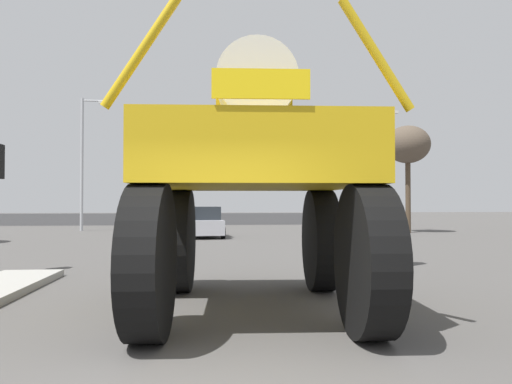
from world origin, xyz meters
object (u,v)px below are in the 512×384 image
Objects in this scene: sedan_ahead at (202,223)px; bare_tree_far_center at (174,144)px; streetlight_far_left at (84,158)px; oversize_sprayer at (254,179)px; streetlight_far_right at (375,163)px; bare_tree_right at (408,146)px; traffic_signal_near_right at (381,167)px.

bare_tree_far_center reaches higher than sedan_ahead.
oversize_sprayer is at bearing -69.27° from streetlight_far_left.
oversize_sprayer is 0.70× the size of bare_tree_far_center.
sedan_ahead is (-1.16, 16.55, -1.39)m from oversize_sprayer.
streetlight_far_right is 0.94× the size of bare_tree_far_center.
streetlight_far_left is 19.25m from bare_tree_right.
streetlight_far_right reaches higher than oversize_sprayer.
sedan_ahead is 1.18× the size of traffic_signal_near_right.
bare_tree_right is (6.75, 14.36, 2.31)m from traffic_signal_near_right.
oversize_sprayer is 30.42m from bare_tree_far_center.
bare_tree_right is at bearing -26.44° from oversize_sprayer.
bare_tree_right is 0.78× the size of bare_tree_far_center.
bare_tree_far_center is at bearing 9.59° from oversize_sprayer.
bare_tree_far_center reaches higher than oversize_sprayer.
traffic_signal_near_right is 21.75m from streetlight_far_left.
streetlight_far_left is at bearing 23.38° from oversize_sprayer.
oversize_sprayer is 22.00m from streetlight_far_right.
sedan_ahead is at bearing -79.47° from bare_tree_far_center.
bare_tree_right is (11.60, 2.22, 4.25)m from sedan_ahead.
oversize_sprayer is 16.65m from sedan_ahead.
bare_tree_right is at bearing -39.47° from streetlight_far_right.
streetlight_far_right is (10.11, 3.45, 3.38)m from sedan_ahead.
streetlight_far_left is (-12.16, 17.95, 1.81)m from traffic_signal_near_right.
streetlight_far_right reaches higher than traffic_signal_near_right.
streetlight_far_right reaches higher than bare_tree_right.
sedan_ahead is at bearing 111.78° from traffic_signal_near_right.
traffic_signal_near_right is at bearing -108.67° from streetlight_far_right.
oversize_sprayer is at bearing -83.06° from bare_tree_far_center.
bare_tree_far_center is at bearing 57.44° from streetlight_far_left.
streetlight_far_left reaches higher than streetlight_far_right.
streetlight_far_right is (5.26, 15.58, 1.44)m from traffic_signal_near_right.
oversize_sprayer is 21.67m from bare_tree_right.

